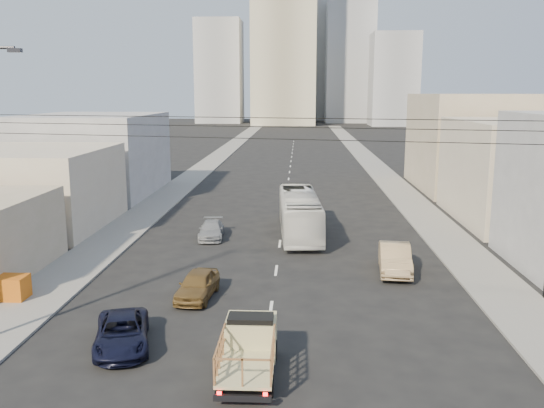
# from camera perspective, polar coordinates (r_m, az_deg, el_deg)

# --- Properties ---
(ground) EXTENTS (420.00, 420.00, 0.00)m
(ground) POSITION_cam_1_polar(r_m,az_deg,el_deg) (20.65, -1.28, -18.40)
(ground) COLOR black
(ground) RESTS_ON ground
(sidewalk_left) EXTENTS (3.50, 180.00, 0.12)m
(sidewalk_left) POSITION_cam_1_polar(r_m,az_deg,el_deg) (89.48, -5.65, 4.47)
(sidewalk_left) COLOR gray
(sidewalk_left) RESTS_ON ground
(sidewalk_right) EXTENTS (3.50, 180.00, 0.12)m
(sidewalk_right) POSITION_cam_1_polar(r_m,az_deg,el_deg) (89.13, 9.51, 4.34)
(sidewalk_right) COLOR gray
(sidewalk_right) RESTS_ON ground
(lane_dashes) EXTENTS (0.15, 104.00, 0.01)m
(lane_dashes) POSITION_cam_1_polar(r_m,az_deg,el_deg) (71.67, 1.70, 2.86)
(lane_dashes) COLOR silver
(lane_dashes) RESTS_ON ground
(flatbed_pickup) EXTENTS (1.95, 4.41, 1.90)m
(flatbed_pickup) POSITION_cam_1_polar(r_m,az_deg,el_deg) (21.53, -2.32, -13.84)
(flatbed_pickup) COLOR tan
(flatbed_pickup) RESTS_ON ground
(navy_pickup) EXTENTS (3.15, 4.88, 1.25)m
(navy_pickup) POSITION_cam_1_polar(r_m,az_deg,el_deg) (24.48, -14.64, -12.24)
(navy_pickup) COLOR black
(navy_pickup) RESTS_ON ground
(city_bus) EXTENTS (3.29, 11.35, 3.12)m
(city_bus) POSITION_cam_1_polar(r_m,az_deg,el_deg) (41.57, 2.75, -0.93)
(city_bus) COLOR silver
(city_bus) RESTS_ON ground
(sedan_brown) EXTENTS (1.99, 4.14, 1.36)m
(sedan_brown) POSITION_cam_1_polar(r_m,az_deg,el_deg) (29.28, -7.39, -7.94)
(sedan_brown) COLOR brown
(sedan_brown) RESTS_ON ground
(sedan_tan) EXTENTS (2.16, 5.03, 1.61)m
(sedan_tan) POSITION_cam_1_polar(r_m,az_deg,el_deg) (33.75, 12.08, -5.31)
(sedan_tan) COLOR tan
(sedan_tan) RESTS_ON ground
(sedan_grey) EXTENTS (1.96, 4.18, 1.18)m
(sedan_grey) POSITION_cam_1_polar(r_m,az_deg,el_deg) (40.90, -6.03, -2.57)
(sedan_grey) COLOR gray
(sedan_grey) RESTS_ON ground
(overhead_wires) EXTENTS (23.01, 5.02, 0.72)m
(overhead_wires) POSITION_cam_1_polar(r_m,az_deg,el_deg) (19.52, -1.08, 7.56)
(overhead_wires) COLOR black
(overhead_wires) RESTS_ON ground
(crate_stack) EXTENTS (1.80, 1.20, 1.14)m
(crate_stack) POSITION_cam_1_polar(r_m,az_deg,el_deg) (31.47, -24.66, -7.51)
(crate_stack) COLOR #BF5A11
(crate_stack) RESTS_ON sidewalk_left
(bldg_right_mid) EXTENTS (11.00, 14.00, 8.00)m
(bldg_right_mid) POSITION_cam_1_polar(r_m,az_deg,el_deg) (49.79, 24.21, 2.94)
(bldg_right_mid) COLOR #BCAE97
(bldg_right_mid) RESTS_ON ground
(bldg_right_far) EXTENTS (12.00, 16.00, 10.00)m
(bldg_right_far) POSITION_cam_1_polar(r_m,az_deg,el_deg) (64.91, 19.61, 5.82)
(bldg_right_far) COLOR tan
(bldg_right_far) RESTS_ON ground
(bldg_left_mid) EXTENTS (11.00, 12.00, 6.00)m
(bldg_left_mid) POSITION_cam_1_polar(r_m,az_deg,el_deg) (47.14, -22.79, 1.42)
(bldg_left_mid) COLOR #BCAE97
(bldg_left_mid) RESTS_ON ground
(bldg_left_far) EXTENTS (12.00, 16.00, 8.00)m
(bldg_left_far) POSITION_cam_1_polar(r_m,az_deg,el_deg) (60.94, -17.27, 4.72)
(bldg_left_far) COLOR gray
(bldg_left_far) RESTS_ON ground
(high_rise_tower) EXTENTS (20.00, 20.00, 60.00)m
(high_rise_tower) POSITION_cam_1_polar(r_m,az_deg,el_deg) (189.07, 1.20, 17.01)
(high_rise_tower) COLOR tan
(high_rise_tower) RESTS_ON ground
(midrise_ne) EXTENTS (16.00, 16.00, 40.00)m
(midrise_ne) POSITION_cam_1_polar(r_m,az_deg,el_deg) (203.87, 7.69, 13.66)
(midrise_ne) COLOR #95989D
(midrise_ne) RESTS_ON ground
(midrise_nw) EXTENTS (15.00, 15.00, 34.00)m
(midrise_nw) POSITION_cam_1_polar(r_m,az_deg,el_deg) (199.94, -5.21, 12.91)
(midrise_nw) COLOR #95989D
(midrise_nw) RESTS_ON ground
(midrise_back) EXTENTS (18.00, 18.00, 44.00)m
(midrise_back) POSITION_cam_1_polar(r_m,az_deg,el_deg) (218.32, 4.13, 14.07)
(midrise_back) COLOR gray
(midrise_back) RESTS_ON ground
(midrise_east) EXTENTS (14.00, 14.00, 28.00)m
(midrise_east) POSITION_cam_1_polar(r_m,az_deg,el_deg) (185.22, 11.95, 11.95)
(midrise_east) COLOR #95989D
(midrise_east) RESTS_ON ground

